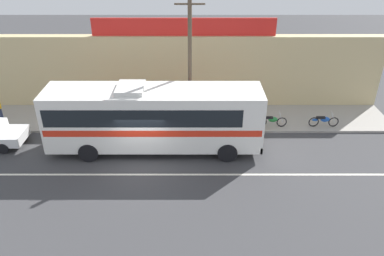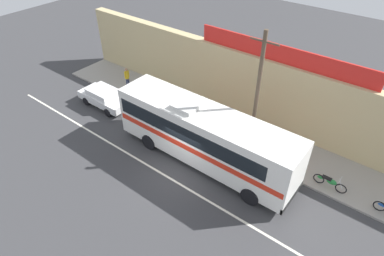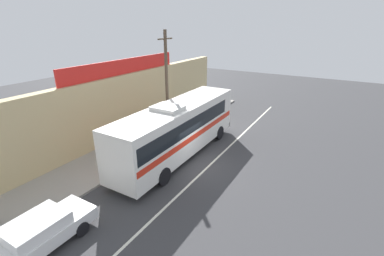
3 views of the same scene
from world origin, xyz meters
TOP-DOWN VIEW (x-y plane):
  - ground_plane at (0.00, 0.00)m, footprint 70.00×70.00m
  - sidewalk_slab at (0.00, 5.20)m, footprint 30.00×3.60m
  - storefront_facade at (0.00, 7.35)m, footprint 30.00×0.70m
  - storefront_billboard at (2.11, 7.35)m, footprint 11.51×0.12m
  - road_center_stripe at (0.00, -0.80)m, footprint 30.00×0.14m
  - intercity_bus at (0.52, 1.64)m, footprint 11.39×2.68m
  - parked_car at (-8.90, 2.00)m, footprint 4.23×1.85m
  - utility_pole at (2.50, 3.83)m, footprint 1.60×0.22m
  - motorcycle_blue at (7.42, 3.96)m, footprint 1.84×0.56m
  - motorcycle_black at (10.58, 3.97)m, footprint 1.83×0.56m
  - pedestrian_near_shop at (-2.38, 4.88)m, footprint 0.30×0.48m

SIDE VIEW (x-z plane):
  - ground_plane at x=0.00m, z-range 0.00..0.00m
  - road_center_stripe at x=0.00m, z-range 0.00..0.01m
  - sidewalk_slab at x=0.00m, z-range 0.00..0.14m
  - motorcycle_blue at x=7.42m, z-range 0.09..1.04m
  - motorcycle_black at x=10.58m, z-range 0.09..1.04m
  - parked_car at x=-8.90m, z-range 0.05..1.42m
  - pedestrian_near_shop at x=-2.38m, z-range 0.26..1.84m
  - intercity_bus at x=0.52m, z-range 0.17..3.96m
  - storefront_facade at x=0.00m, z-range 0.00..4.80m
  - utility_pole at x=2.50m, z-range 0.27..8.14m
  - storefront_billboard at x=2.11m, z-range 4.80..5.90m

